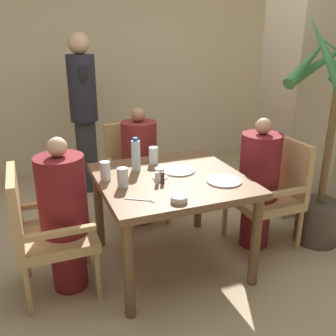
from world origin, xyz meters
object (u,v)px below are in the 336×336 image
(plate_main_right, at_px, (224,181))
(diner_in_right_chair, at_px, (258,183))
(chair_right_side, at_px, (272,189))
(glass_tall_far, at_px, (105,171))
(water_bottle, at_px, (136,155))
(chair_far_side, at_px, (135,168))
(plate_main_left, at_px, (179,170))
(diner_in_left_chair, at_px, (64,215))
(teacup_with_saucer, at_px, (160,174))
(diner_in_far_chair, at_px, (140,165))
(standing_host, at_px, (84,110))
(bowl_small, at_px, (179,199))
(chair_left_side, at_px, (44,228))
(potted_palm, at_px, (327,156))
(glass_tall_near, at_px, (123,178))
(glass_tall_mid, at_px, (153,155))

(plate_main_right, bearing_deg, diner_in_right_chair, 26.42)
(chair_right_side, relative_size, glass_tall_far, 6.63)
(diner_in_right_chair, relative_size, water_bottle, 4.34)
(chair_far_side, xyz_separation_m, plate_main_left, (0.10, -0.82, 0.24))
(diner_in_left_chair, height_order, plate_main_left, diner_in_left_chair)
(teacup_with_saucer, bearing_deg, diner_in_far_chair, 83.96)
(diner_in_left_chair, relative_size, chair_far_side, 1.22)
(diner_in_far_chair, distance_m, teacup_with_saucer, 0.78)
(plate_main_right, bearing_deg, teacup_with_saucer, 148.90)
(diner_in_far_chair, bearing_deg, standing_host, 109.11)
(chair_far_side, height_order, bowl_small, chair_far_side)
(chair_left_side, relative_size, plate_main_left, 3.64)
(teacup_with_saucer, bearing_deg, chair_left_side, -179.18)
(diner_in_right_chair, distance_m, bowl_small, 0.98)
(chair_left_side, height_order, teacup_with_saucer, chair_left_side)
(diner_in_right_chair, xyz_separation_m, glass_tall_far, (-1.22, 0.11, 0.23))
(plate_main_left, bearing_deg, plate_main_right, -55.48)
(diner_in_left_chair, xyz_separation_m, plate_main_left, (0.87, 0.09, 0.17))
(diner_in_far_chair, height_order, standing_host, standing_host)
(potted_palm, relative_size, water_bottle, 7.36)
(diner_in_left_chair, bearing_deg, diner_in_far_chair, 45.00)
(plate_main_left, xyz_separation_m, water_bottle, (-0.29, 0.15, 0.11))
(diner_in_left_chair, relative_size, water_bottle, 4.35)
(diner_in_left_chair, bearing_deg, bowl_small, -31.82)
(potted_palm, relative_size, glass_tall_near, 13.72)
(diner_in_far_chair, height_order, glass_tall_near, diner_in_far_chair)
(diner_in_far_chair, distance_m, plate_main_left, 0.71)
(chair_right_side, xyz_separation_m, standing_host, (-1.23, 1.71, 0.44))
(plate_main_left, relative_size, glass_tall_near, 1.82)
(plate_main_left, height_order, water_bottle, water_bottle)
(diner_in_left_chair, height_order, diner_in_far_chair, diner_in_left_chair)
(diner_in_right_chair, height_order, teacup_with_saucer, diner_in_right_chair)
(potted_palm, bearing_deg, diner_in_right_chair, 164.88)
(glass_tall_near, bearing_deg, diner_in_far_chair, 65.85)
(chair_left_side, distance_m, diner_in_left_chair, 0.16)
(chair_left_side, bearing_deg, diner_in_far_chair, 40.20)
(plate_main_right, bearing_deg, plate_main_left, 124.52)
(diner_in_right_chair, xyz_separation_m, plate_main_left, (-0.67, 0.09, 0.17))
(standing_host, height_order, glass_tall_far, standing_host)
(chair_left_side, height_order, diner_in_far_chair, diner_in_far_chair)
(glass_tall_near, bearing_deg, water_bottle, 58.08)
(chair_right_side, distance_m, diner_in_right_chair, 0.16)
(standing_host, bearing_deg, diner_in_far_chair, -70.89)
(plate_main_left, distance_m, glass_tall_far, 0.55)
(bowl_small, height_order, glass_tall_mid, glass_tall_mid)
(standing_host, distance_m, plate_main_right, 2.04)
(diner_in_far_chair, relative_size, diner_in_right_chair, 1.00)
(diner_in_left_chair, height_order, glass_tall_near, diner_in_left_chair)
(chair_far_side, relative_size, diner_in_right_chair, 0.82)
(standing_host, bearing_deg, plate_main_left, -75.31)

